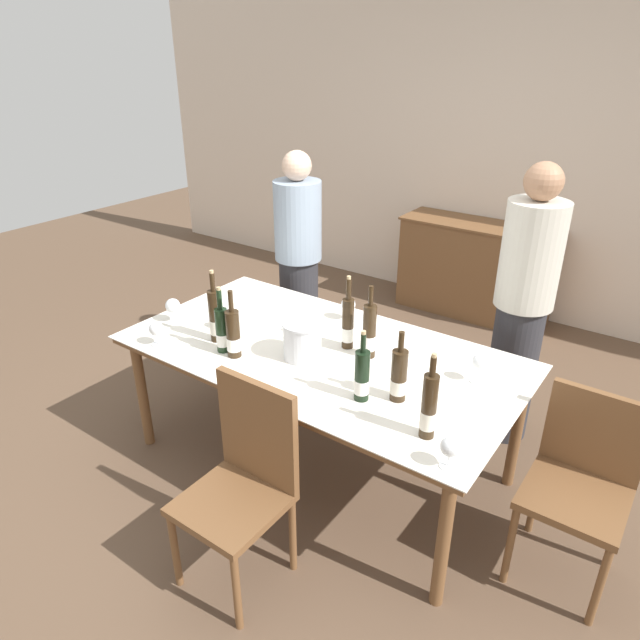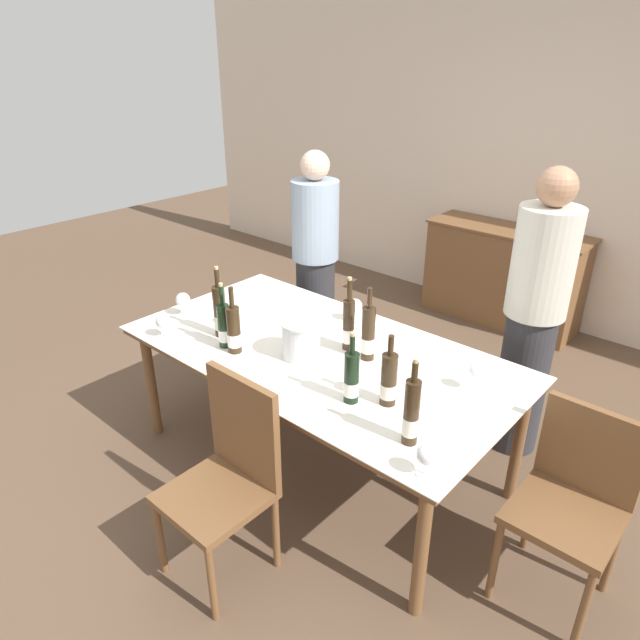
{
  "view_description": "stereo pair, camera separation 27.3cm",
  "coord_description": "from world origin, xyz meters",
  "px_view_note": "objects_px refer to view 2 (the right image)",
  "views": [
    {
      "loc": [
        1.55,
        -2.16,
        2.22
      ],
      "look_at": [
        0.0,
        0.0,
        0.93
      ],
      "focal_mm": 32.0,
      "sensor_mm": 36.0,
      "label": 1
    },
    {
      "loc": [
        1.76,
        -1.99,
        2.22
      ],
      "look_at": [
        0.0,
        0.0,
        0.93
      ],
      "focal_mm": 32.0,
      "sensor_mm": 36.0,
      "label": 2
    }
  ],
  "objects_px": {
    "sideboard_cabinet": "(503,276)",
    "wine_glass_3": "(426,456)",
    "wine_glass_1": "(355,306)",
    "wine_bottle_2": "(368,335)",
    "chair_near_front": "(229,468)",
    "wine_bottle_1": "(220,312)",
    "wine_bottle_3": "(389,381)",
    "wine_glass_5": "(230,311)",
    "wine_bottle_5": "(234,331)",
    "wine_bottle_7": "(349,325)",
    "dining_table": "(320,360)",
    "wine_glass_4": "(163,322)",
    "person_guest_left": "(533,319)",
    "person_host": "(315,264)",
    "wine_glass_0": "(183,300)",
    "chair_right_end": "(574,494)",
    "wine_bottle_4": "(411,414)",
    "wine_bottle_0": "(224,326)",
    "wine_glass_2": "(476,371)",
    "ice_bucket": "(301,338)",
    "wine_bottle_6": "(352,379)"
  },
  "relations": [
    {
      "from": "dining_table",
      "to": "wine_glass_4",
      "type": "relative_size",
      "value": 15.69
    },
    {
      "from": "wine_glass_0",
      "to": "wine_bottle_0",
      "type": "bearing_deg",
      "value": -10.2
    },
    {
      "from": "wine_bottle_3",
      "to": "wine_glass_5",
      "type": "height_order",
      "value": "wine_bottle_3"
    },
    {
      "from": "wine_bottle_5",
      "to": "wine_bottle_7",
      "type": "bearing_deg",
      "value": 44.71
    },
    {
      "from": "wine_bottle_2",
      "to": "wine_glass_1",
      "type": "relative_size",
      "value": 2.83
    },
    {
      "from": "wine_bottle_1",
      "to": "wine_bottle_3",
      "type": "distance_m",
      "value": 1.09
    },
    {
      "from": "wine_glass_2",
      "to": "chair_near_front",
      "type": "bearing_deg",
      "value": -123.53
    },
    {
      "from": "wine_bottle_2",
      "to": "person_guest_left",
      "type": "bearing_deg",
      "value": 57.16
    },
    {
      "from": "wine_glass_0",
      "to": "chair_right_end",
      "type": "relative_size",
      "value": 0.16
    },
    {
      "from": "dining_table",
      "to": "person_host",
      "type": "bearing_deg",
      "value": 133.07
    },
    {
      "from": "wine_bottle_1",
      "to": "wine_glass_5",
      "type": "height_order",
      "value": "wine_bottle_1"
    },
    {
      "from": "wine_bottle_5",
      "to": "wine_bottle_0",
      "type": "bearing_deg",
      "value": 176.06
    },
    {
      "from": "wine_bottle_3",
      "to": "wine_bottle_6",
      "type": "xyz_separation_m",
      "value": [
        -0.14,
        -0.1,
        -0.0
      ]
    },
    {
      "from": "wine_glass_1",
      "to": "wine_glass_2",
      "type": "height_order",
      "value": "wine_glass_2"
    },
    {
      "from": "dining_table",
      "to": "wine_bottle_3",
      "type": "height_order",
      "value": "wine_bottle_3"
    },
    {
      "from": "sideboard_cabinet",
      "to": "wine_glass_3",
      "type": "distance_m",
      "value": 3.15
    },
    {
      "from": "dining_table",
      "to": "ice_bucket",
      "type": "bearing_deg",
      "value": -105.46
    },
    {
      "from": "wine_glass_3",
      "to": "chair_near_front",
      "type": "height_order",
      "value": "chair_near_front"
    },
    {
      "from": "wine_bottle_3",
      "to": "wine_glass_0",
      "type": "relative_size",
      "value": 2.38
    },
    {
      "from": "chair_right_end",
      "to": "wine_bottle_7",
      "type": "bearing_deg",
      "value": 178.38
    },
    {
      "from": "dining_table",
      "to": "wine_glass_0",
      "type": "bearing_deg",
      "value": -166.62
    },
    {
      "from": "wine_glass_4",
      "to": "person_host",
      "type": "xyz_separation_m",
      "value": [
        -0.05,
        1.32,
        -0.04
      ]
    },
    {
      "from": "wine_bottle_2",
      "to": "wine_glass_4",
      "type": "distance_m",
      "value": 1.14
    },
    {
      "from": "dining_table",
      "to": "wine_bottle_7",
      "type": "xyz_separation_m",
      "value": [
        0.1,
        0.12,
        0.2
      ]
    },
    {
      "from": "wine_bottle_5",
      "to": "chair_near_front",
      "type": "relative_size",
      "value": 0.39
    },
    {
      "from": "wine_glass_0",
      "to": "person_host",
      "type": "relative_size",
      "value": 0.09
    },
    {
      "from": "dining_table",
      "to": "wine_glass_0",
      "type": "distance_m",
      "value": 0.94
    },
    {
      "from": "wine_glass_3",
      "to": "wine_glass_0",
      "type": "bearing_deg",
      "value": 172.21
    },
    {
      "from": "wine_bottle_7",
      "to": "wine_bottle_0",
      "type": "bearing_deg",
      "value": -140.91
    },
    {
      "from": "sideboard_cabinet",
      "to": "chair_near_front",
      "type": "bearing_deg",
      "value": -85.69
    },
    {
      "from": "wine_bottle_7",
      "to": "wine_glass_4",
      "type": "xyz_separation_m",
      "value": [
        -0.85,
        -0.57,
        -0.05
      ]
    },
    {
      "from": "wine_bottle_4",
      "to": "wine_glass_4",
      "type": "relative_size",
      "value": 2.92
    },
    {
      "from": "wine_bottle_3",
      "to": "chair_right_end",
      "type": "relative_size",
      "value": 0.39
    },
    {
      "from": "sideboard_cabinet",
      "to": "wine_glass_4",
      "type": "bearing_deg",
      "value": -102.7
    },
    {
      "from": "ice_bucket",
      "to": "wine_bottle_0",
      "type": "distance_m",
      "value": 0.43
    },
    {
      "from": "wine_glass_5",
      "to": "wine_glass_3",
      "type": "bearing_deg",
      "value": -13.06
    },
    {
      "from": "chair_right_end",
      "to": "chair_near_front",
      "type": "relative_size",
      "value": 0.93
    },
    {
      "from": "wine_glass_3",
      "to": "wine_bottle_2",
      "type": "bearing_deg",
      "value": 141.15
    },
    {
      "from": "wine_glass_3",
      "to": "wine_glass_5",
      "type": "distance_m",
      "value": 1.57
    },
    {
      "from": "wine_bottle_0",
      "to": "chair_right_end",
      "type": "height_order",
      "value": "wine_bottle_0"
    },
    {
      "from": "wine_bottle_5",
      "to": "person_guest_left",
      "type": "xyz_separation_m",
      "value": [
        1.1,
        1.22,
        -0.03
      ]
    },
    {
      "from": "ice_bucket",
      "to": "wine_bottle_2",
      "type": "height_order",
      "value": "wine_bottle_2"
    },
    {
      "from": "wine_bottle_4",
      "to": "chair_near_front",
      "type": "bearing_deg",
      "value": -144.89
    },
    {
      "from": "wine_bottle_1",
      "to": "wine_bottle_7",
      "type": "height_order",
      "value": "same"
    },
    {
      "from": "wine_glass_1",
      "to": "wine_bottle_2",
      "type": "bearing_deg",
      "value": -43.15
    },
    {
      "from": "wine_bottle_4",
      "to": "wine_bottle_3",
      "type": "bearing_deg",
      "value": 143.24
    },
    {
      "from": "dining_table",
      "to": "wine_bottle_5",
      "type": "bearing_deg",
      "value": -137.12
    },
    {
      "from": "wine_bottle_0",
      "to": "wine_bottle_7",
      "type": "xyz_separation_m",
      "value": [
        0.51,
        0.42,
        0.02
      ]
    },
    {
      "from": "wine_bottle_4",
      "to": "person_guest_left",
      "type": "bearing_deg",
      "value": 90.88
    },
    {
      "from": "sideboard_cabinet",
      "to": "wine_bottle_1",
      "type": "relative_size",
      "value": 3.25
    }
  ]
}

